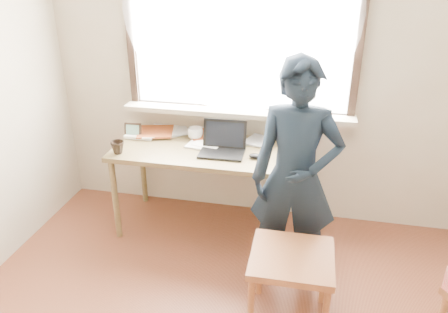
% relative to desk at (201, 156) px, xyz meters
% --- Properties ---
extents(room_shell, '(3.52, 4.02, 2.61)m').
position_rel_desk_xyz_m(room_shell, '(0.41, -1.43, 1.00)').
color(room_shell, '#BBAF96').
rests_on(room_shell, ground).
extents(desk, '(1.33, 0.67, 0.71)m').
position_rel_desk_xyz_m(desk, '(0.00, 0.00, 0.00)').
color(desk, brown).
rests_on(desk, ground).
extents(laptop, '(0.34, 0.28, 0.23)m').
position_rel_desk_xyz_m(laptop, '(0.19, -0.03, 0.13)').
color(laptop, black).
rests_on(laptop, desk).
extents(mug_white, '(0.17, 0.17, 0.10)m').
position_rel_desk_xyz_m(mug_white, '(-0.08, 0.16, 0.12)').
color(mug_white, white).
rests_on(mug_white, desk).
extents(mug_dark, '(0.11, 0.11, 0.10)m').
position_rel_desk_xyz_m(mug_dark, '(-0.58, -0.23, 0.12)').
color(mug_dark, black).
rests_on(mug_dark, desk).
extents(mouse, '(0.09, 0.06, 0.04)m').
position_rel_desk_xyz_m(mouse, '(0.44, -0.10, 0.09)').
color(mouse, black).
rests_on(mouse, desk).
extents(desk_clutter, '(0.82, 0.50, 0.05)m').
position_rel_desk_xyz_m(desk_clutter, '(-0.28, 0.18, 0.10)').
color(desk_clutter, white).
rests_on(desk_clutter, desk).
extents(book_a, '(0.29, 0.31, 0.02)m').
position_rel_desk_xyz_m(book_a, '(-0.37, 0.24, 0.09)').
color(book_a, white).
rests_on(book_a, desk).
extents(book_b, '(0.23, 0.27, 0.02)m').
position_rel_desk_xyz_m(book_b, '(0.33, 0.24, 0.08)').
color(book_b, white).
rests_on(book_b, desk).
extents(picture_frame, '(0.14, 0.02, 0.11)m').
position_rel_desk_xyz_m(picture_frame, '(-0.59, 0.10, 0.13)').
color(picture_frame, black).
rests_on(picture_frame, desk).
extents(work_chair, '(0.49, 0.46, 0.49)m').
position_rel_desk_xyz_m(work_chair, '(0.78, -0.89, -0.23)').
color(work_chair, '#9B5A32').
rests_on(work_chair, ground).
extents(person, '(0.58, 0.38, 1.56)m').
position_rel_desk_xyz_m(person, '(0.76, -0.48, 0.14)').
color(person, black).
rests_on(person, ground).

